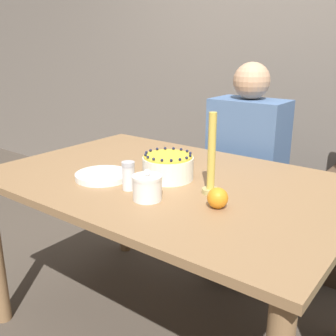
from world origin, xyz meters
The scene contains 10 objects.
ground_plane centered at (0.00, 0.00, 0.00)m, with size 12.00×12.00×0.00m, color #4C4238.
wall_behind centered at (0.00, 1.40, 1.30)m, with size 8.00×0.05×2.60m.
dining_table centered at (0.00, 0.00, 0.65)m, with size 1.49×0.99×0.76m.
cake centered at (0.01, -0.01, 0.81)m, with size 0.21×0.21×0.11m.
sugar_bowl centered at (0.09, -0.24, 0.81)m, with size 0.11×0.11×0.11m.
sugar_shaker centered at (-0.03, -0.20, 0.82)m, with size 0.05×0.05×0.11m.
plate_stack centered at (-0.21, -0.17, 0.77)m, with size 0.23×0.23×0.02m.
candle centered at (0.24, -0.04, 0.89)m, with size 0.06×0.06×0.31m.
orange_fruit_0 centered at (0.33, -0.15, 0.80)m, with size 0.07×0.07×0.07m.
person_man_blue_shirt centered at (0.02, 0.70, 0.53)m, with size 0.40×0.34×1.21m.
Camera 1 is at (0.95, -1.24, 1.30)m, focal length 42.00 mm.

